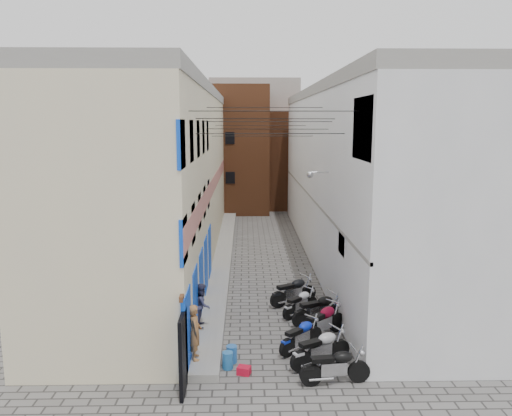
{
  "coord_description": "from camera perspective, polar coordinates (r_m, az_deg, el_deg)",
  "views": [
    {
      "loc": [
        -0.84,
        -12.87,
        7.18
      ],
      "look_at": [
        -0.33,
        11.36,
        3.0
      ],
      "focal_mm": 35.0,
      "sensor_mm": 36.0,
      "label": 1
    }
  ],
  "objects": [
    {
      "name": "ground",
      "position": [
        14.76,
        2.34,
        -19.32
      ],
      "size": [
        90.0,
        90.0,
        0.0
      ],
      "primitive_type": "plane",
      "color": "#5D5A57",
      "rests_on": "ground"
    },
    {
      "name": "plinth",
      "position": [
        26.84,
        -3.77,
        -5.47
      ],
      "size": [
        0.9,
        26.0,
        0.25
      ],
      "primitive_type": "cube",
      "color": "gray",
      "rests_on": "ground"
    },
    {
      "name": "building_left",
      "position": [
        26.29,
        -10.29,
        3.77
      ],
      "size": [
        5.1,
        27.0,
        9.0
      ],
      "color": "beige",
      "rests_on": "ground"
    },
    {
      "name": "building_right",
      "position": [
        26.65,
        11.47,
        3.83
      ],
      "size": [
        5.94,
        26.0,
        9.0
      ],
      "color": "silver",
      "rests_on": "ground"
    },
    {
      "name": "building_far_brick_left",
      "position": [
        40.94,
        -2.85,
        6.72
      ],
      "size": [
        6.0,
        6.0,
        10.0
      ],
      "primitive_type": "cube",
      "color": "brown",
      "rests_on": "ground"
    },
    {
      "name": "building_far_brick_right",
      "position": [
        43.16,
        3.91,
        5.54
      ],
      "size": [
        5.0,
        6.0,
        8.0
      ],
      "primitive_type": "cube",
      "color": "brown",
      "rests_on": "ground"
    },
    {
      "name": "building_far_concrete",
      "position": [
        46.91,
        -0.19,
        7.73
      ],
      "size": [
        8.0,
        5.0,
        11.0
      ],
      "primitive_type": "cube",
      "color": "gray",
      "rests_on": "ground"
    },
    {
      "name": "far_shopfront",
      "position": [
        38.55,
        0.05,
        0.86
      ],
      "size": [
        2.0,
        0.3,
        2.4
      ],
      "primitive_type": "cube",
      "color": "black",
      "rests_on": "ground"
    },
    {
      "name": "overhead_wires",
      "position": [
        20.53,
        1.15,
        9.63
      ],
      "size": [
        5.8,
        13.02,
        1.32
      ],
      "color": "black",
      "rests_on": "ground"
    },
    {
      "name": "motorcycle_a",
      "position": [
        14.58,
        9.04,
        -17.24
      ],
      "size": [
        2.07,
        0.87,
        1.16
      ],
      "primitive_type": null,
      "rotation": [
        0.0,
        0.0,
        -1.45
      ],
      "color": "black",
      "rests_on": "ground"
    },
    {
      "name": "motorcycle_b",
      "position": [
        15.46,
        7.42,
        -15.45
      ],
      "size": [
        2.17,
        1.59,
        1.22
      ],
      "primitive_type": null,
      "rotation": [
        0.0,
        0.0,
        -1.07
      ],
      "color": "#A2A2A6",
      "rests_on": "ground"
    },
    {
      "name": "motorcycle_c",
      "position": [
        16.37,
        5.2,
        -14.15
      ],
      "size": [
        1.81,
        1.72,
        1.1
      ],
      "primitive_type": null,
      "rotation": [
        0.0,
        0.0,
        -0.83
      ],
      "color": "#0B24AB",
      "rests_on": "ground"
    },
    {
      "name": "motorcycle_d",
      "position": [
        17.3,
        7.67,
        -12.57
      ],
      "size": [
        2.06,
        1.94,
        1.25
      ],
      "primitive_type": null,
      "rotation": [
        0.0,
        0.0,
        -0.84
      ],
      "color": "maroon",
      "rests_on": "ground"
    },
    {
      "name": "motorcycle_e",
      "position": [
        18.3,
        7.25,
        -11.27
      ],
      "size": [
        2.26,
        1.49,
        1.25
      ],
      "primitive_type": null,
      "rotation": [
        0.0,
        0.0,
        -1.16
      ],
      "color": "black",
      "rests_on": "ground"
    },
    {
      "name": "motorcycle_f",
      "position": [
        19.08,
        5.1,
        -10.63
      ],
      "size": [
        1.75,
        1.68,
        1.07
      ],
      "primitive_type": null,
      "rotation": [
        0.0,
        0.0,
        -0.82
      ],
      "color": "#B3B2B7",
      "rests_on": "ground"
    },
    {
      "name": "motorcycle_g",
      "position": [
        20.11,
        4.31,
        -9.3
      ],
      "size": [
        2.18,
        1.61,
        1.23
      ],
      "primitive_type": null,
      "rotation": [
        0.0,
        0.0,
        -1.06
      ],
      "color": "black",
      "rests_on": "ground"
    },
    {
      "name": "person_a",
      "position": [
        15.22,
        -7.0,
        -13.87
      ],
      "size": [
        0.51,
        0.67,
        1.68
      ],
      "primitive_type": "imported",
      "rotation": [
        0.0,
        0.0,
        1.75
      ],
      "color": "#976537",
      "rests_on": "plinth"
    },
    {
      "name": "person_b",
      "position": [
        17.51,
        -6.19,
        -10.93
      ],
      "size": [
        0.59,
        0.74,
        1.5
      ],
      "primitive_type": "imported",
      "rotation": [
        0.0,
        0.0,
        1.55
      ],
      "color": "#353550",
      "rests_on": "plinth"
    },
    {
      "name": "water_jug_near",
      "position": [
        15.38,
        -3.25,
        -16.98
      ],
      "size": [
        0.38,
        0.38,
        0.51
      ],
      "primitive_type": "cylinder",
      "rotation": [
        0.0,
        0.0,
        -0.21
      ],
      "color": "#2163A6",
      "rests_on": "ground"
    },
    {
      "name": "water_jug_far",
      "position": [
        15.72,
        -2.79,
        -16.33
      ],
      "size": [
        0.39,
        0.39,
        0.52
      ],
      "primitive_type": "cylinder",
      "rotation": [
        0.0,
        0.0,
        -0.18
      ],
      "color": "#2059A4",
      "rests_on": "ground"
    },
    {
      "name": "red_crate",
      "position": [
        15.12,
        -1.39,
        -18.06
      ],
      "size": [
        0.44,
        0.38,
        0.23
      ],
      "primitive_type": "cube",
      "rotation": [
        0.0,
        0.0,
        -0.3
      ],
      "color": "#B60D25",
      "rests_on": "ground"
    }
  ]
}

